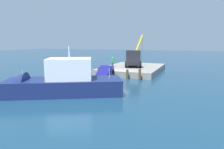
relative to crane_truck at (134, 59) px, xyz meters
The scene contains 10 objects.
ground 6.05m from the crane_truck, ahead, with size 200.00×200.00×0.00m, color navy.
dock 1.92m from the crane_truck, 147.55° to the right, with size 13.49×9.32×0.92m, color gray.
crane_truck is the anchor object (origin of this frame).
dock_worker 3.76m from the crane_truck, 60.63° to the right, with size 0.34×0.34×1.72m.
salvaged_car 8.80m from the crane_truck, 12.30° to the right, with size 4.24×2.43×2.70m.
moored_yacht 18.71m from the crane_truck, 10.98° to the right, with size 9.69×13.56×6.32m.
piling_near 7.95m from the crane_truck, 25.55° to the right, with size 0.34×0.34×1.48m, color brown.
piling_mid 7.66m from the crane_truck, 11.35° to the right, with size 0.43×0.43×1.54m, color brown.
piling_far 7.35m from the crane_truck, ahead, with size 0.34×0.34×1.36m, color brown.
piling_end 7.94m from the crane_truck, 22.75° to the left, with size 0.34×0.34×1.58m, color brown.
Camera 1 is at (28.48, 10.15, 5.24)m, focal length 32.39 mm.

